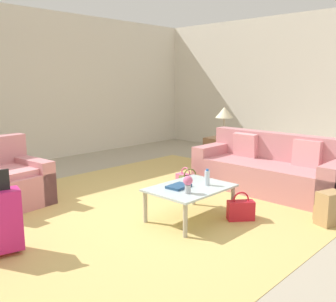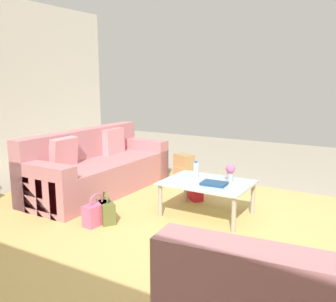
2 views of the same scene
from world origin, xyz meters
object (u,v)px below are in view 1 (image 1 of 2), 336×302
at_px(side_table, 223,151).
at_px(flower_vase, 188,183).
at_px(handbag_pink, 186,181).
at_px(backpack_tan, 329,209).
at_px(couch, 271,171).
at_px(coffee_table_book, 179,186).
at_px(coffee_table, 190,191).
at_px(table_lamp, 224,113).
at_px(handbag_olive, 190,183).
at_px(water_bottle, 207,178).
at_px(armchair, 6,183).
at_px(handbag_red, 241,210).

bearing_deg(side_table, flower_vase, -151.35).
xyz_separation_m(handbag_pink, backpack_tan, (0.08, -2.17, 0.06)).
distance_m(couch, side_table, 1.89).
xyz_separation_m(couch, side_table, (1.01, 1.60, -0.03)).
bearing_deg(coffee_table_book, flower_vase, -117.29).
height_order(couch, coffee_table, couch).
distance_m(table_lamp, handbag_olive, 2.24).
relative_size(coffee_table_book, handbag_pink, 0.78).
bearing_deg(table_lamp, backpack_tan, -122.78).
bearing_deg(table_lamp, water_bottle, -148.39).
relative_size(coffee_table_book, side_table, 0.47).
distance_m(flower_vase, handbag_pink, 1.59).
bearing_deg(coffee_table, side_table, 28.18).
height_order(armchair, handbag_olive, armchair).
bearing_deg(water_bottle, table_lamp, 31.61).
bearing_deg(handbag_red, side_table, 39.35).
xyz_separation_m(coffee_table_book, side_table, (2.92, 1.42, -0.15)).
xyz_separation_m(armchair, coffee_table, (1.31, -2.17, 0.06)).
bearing_deg(handbag_olive, water_bottle, -128.81).
relative_size(couch, table_lamp, 3.72).
bearing_deg(couch, side_table, 57.80).
distance_m(side_table, handbag_pink, 1.98).
bearing_deg(couch, coffee_table_book, 174.62).
bearing_deg(side_table, table_lamp, 0.00).
bearing_deg(coffee_table, water_bottle, -26.57).
bearing_deg(side_table, coffee_table, -151.82).
bearing_deg(couch, table_lamp, 57.80).
relative_size(water_bottle, backpack_tan, 0.51).
distance_m(couch, backpack_tan, 1.43).
relative_size(coffee_table, handbag_pink, 2.80).
bearing_deg(water_bottle, handbag_pink, 53.32).
xyz_separation_m(coffee_table, water_bottle, (0.20, -0.10, 0.14)).
xyz_separation_m(coffee_table_book, handbag_pink, (1.05, 0.80, -0.30)).
relative_size(coffee_table, handbag_olive, 2.80).
distance_m(coffee_table, table_lamp, 3.25).
bearing_deg(side_table, backpack_tan, -122.78).
bearing_deg(handbag_pink, side_table, 18.43).
bearing_deg(table_lamp, flower_vase, -151.35).
distance_m(armchair, table_lamp, 4.23).
bearing_deg(handbag_red, flower_vase, 153.10).
bearing_deg(handbag_olive, couch, -43.84).
bearing_deg(coffee_table_book, water_bottle, -33.15).
xyz_separation_m(water_bottle, backpack_tan, (0.80, -1.19, -0.31)).
distance_m(water_bottle, handbag_olive, 1.17).
height_order(coffee_table, handbag_pink, coffee_table).
height_order(coffee_table, side_table, side_table).
bearing_deg(couch, handbag_red, -165.26).
bearing_deg(coffee_table, table_lamp, 28.18).
distance_m(armchair, water_bottle, 2.73).
bearing_deg(handbag_pink, armchair, 149.89).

